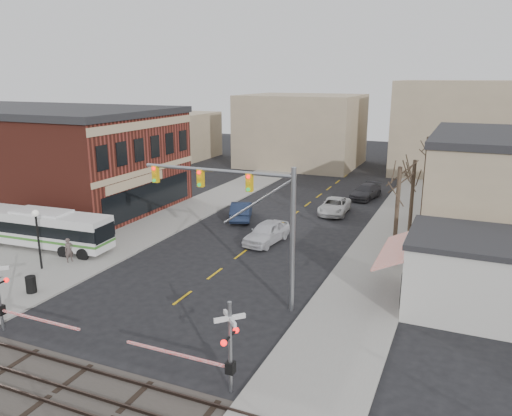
{
  "coord_description": "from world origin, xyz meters",
  "views": [
    {
      "loc": [
        14.56,
        -20.85,
        12.51
      ],
      "look_at": [
        1.04,
        10.41,
        3.5
      ],
      "focal_mm": 35.0,
      "sensor_mm": 36.0,
      "label": 1
    }
  ],
  "objects_px": {
    "street_lamp": "(37,227)",
    "car_d": "(366,192)",
    "rr_crossing_east": "(221,346)",
    "car_b": "(241,210)",
    "car_c": "(334,206)",
    "pedestrian_near": "(69,250)",
    "pedestrian_far": "(102,231)",
    "trash_bin": "(31,284)",
    "rr_crossing_west": "(5,296)",
    "transit_bus": "(43,228)",
    "traffic_signal_mast": "(248,206)",
    "car_a": "(267,232)"
  },
  "relations": [
    {
      "from": "street_lamp",
      "to": "car_d",
      "type": "relative_size",
      "value": 0.79
    },
    {
      "from": "rr_crossing_east",
      "to": "car_b",
      "type": "bearing_deg",
      "value": 113.19
    },
    {
      "from": "car_c",
      "to": "pedestrian_near",
      "type": "relative_size",
      "value": 3.08
    },
    {
      "from": "car_b",
      "to": "pedestrian_far",
      "type": "bearing_deg",
      "value": 32.9
    },
    {
      "from": "trash_bin",
      "to": "street_lamp",
      "type": "bearing_deg",
      "value": 128.03
    },
    {
      "from": "rr_crossing_west",
      "to": "car_c",
      "type": "relative_size",
      "value": 1.08
    },
    {
      "from": "transit_bus",
      "to": "pedestrian_near",
      "type": "bearing_deg",
      "value": -22.35
    },
    {
      "from": "rr_crossing_east",
      "to": "car_b",
      "type": "xyz_separation_m",
      "value": [
        -9.98,
        23.29,
        -1.15
      ]
    },
    {
      "from": "rr_crossing_east",
      "to": "pedestrian_near",
      "type": "height_order",
      "value": "rr_crossing_east"
    },
    {
      "from": "transit_bus",
      "to": "car_c",
      "type": "xyz_separation_m",
      "value": [
        17.35,
        18.29,
        -0.89
      ]
    },
    {
      "from": "rr_crossing_west",
      "to": "trash_bin",
      "type": "distance_m",
      "value": 4.72
    },
    {
      "from": "rr_crossing_west",
      "to": "car_c",
      "type": "height_order",
      "value": "rr_crossing_west"
    },
    {
      "from": "car_c",
      "to": "car_d",
      "type": "distance_m",
      "value": 7.32
    },
    {
      "from": "transit_bus",
      "to": "rr_crossing_west",
      "type": "relative_size",
      "value": 1.97
    },
    {
      "from": "traffic_signal_mast",
      "to": "street_lamp",
      "type": "xyz_separation_m",
      "value": [
        -14.63,
        -1.08,
        -2.66
      ]
    },
    {
      "from": "street_lamp",
      "to": "car_c",
      "type": "bearing_deg",
      "value": 56.63
    },
    {
      "from": "car_b",
      "to": "car_c",
      "type": "xyz_separation_m",
      "value": [
        7.24,
        5.2,
        -0.1
      ]
    },
    {
      "from": "street_lamp",
      "to": "car_b",
      "type": "distance_m",
      "value": 18.0
    },
    {
      "from": "traffic_signal_mast",
      "to": "car_d",
      "type": "xyz_separation_m",
      "value": [
        1.1,
        27.72,
        -4.95
      ]
    },
    {
      "from": "car_b",
      "to": "transit_bus",
      "type": "bearing_deg",
      "value": 31.34
    },
    {
      "from": "rr_crossing_east",
      "to": "car_a",
      "type": "relative_size",
      "value": 1.13
    },
    {
      "from": "rr_crossing_east",
      "to": "car_b",
      "type": "height_order",
      "value": "rr_crossing_east"
    },
    {
      "from": "rr_crossing_west",
      "to": "pedestrian_near",
      "type": "distance_m",
      "value": 9.56
    },
    {
      "from": "car_a",
      "to": "car_d",
      "type": "height_order",
      "value": "car_a"
    },
    {
      "from": "pedestrian_near",
      "to": "pedestrian_far",
      "type": "relative_size",
      "value": 1.13
    },
    {
      "from": "rr_crossing_east",
      "to": "car_b",
      "type": "distance_m",
      "value": 25.37
    },
    {
      "from": "rr_crossing_east",
      "to": "pedestrian_near",
      "type": "xyz_separation_m",
      "value": [
        -16.16,
        8.59,
        -1.01
      ]
    },
    {
      "from": "traffic_signal_mast",
      "to": "rr_crossing_west",
      "type": "height_order",
      "value": "traffic_signal_mast"
    },
    {
      "from": "car_c",
      "to": "car_d",
      "type": "height_order",
      "value": "car_d"
    },
    {
      "from": "rr_crossing_west",
      "to": "car_b",
      "type": "height_order",
      "value": "rr_crossing_west"
    },
    {
      "from": "car_c",
      "to": "transit_bus",
      "type": "bearing_deg",
      "value": -136.32
    },
    {
      "from": "traffic_signal_mast",
      "to": "rr_crossing_east",
      "type": "xyz_separation_m",
      "value": [
        2.34,
        -7.94,
        -3.73
      ]
    },
    {
      "from": "car_b",
      "to": "pedestrian_near",
      "type": "xyz_separation_m",
      "value": [
        -6.18,
        -14.7,
        0.15
      ]
    },
    {
      "from": "rr_crossing_west",
      "to": "car_d",
      "type": "distance_m",
      "value": 37.28
    },
    {
      "from": "traffic_signal_mast",
      "to": "trash_bin",
      "type": "height_order",
      "value": "traffic_signal_mast"
    },
    {
      "from": "traffic_signal_mast",
      "to": "street_lamp",
      "type": "distance_m",
      "value": 14.91
    },
    {
      "from": "rr_crossing_east",
      "to": "pedestrian_far",
      "type": "distance_m",
      "value": 21.83
    },
    {
      "from": "car_c",
      "to": "car_b",
      "type": "bearing_deg",
      "value": -147.15
    },
    {
      "from": "pedestrian_near",
      "to": "trash_bin",
      "type": "bearing_deg",
      "value": -136.75
    },
    {
      "from": "rr_crossing_west",
      "to": "pedestrian_far",
      "type": "height_order",
      "value": "rr_crossing_west"
    },
    {
      "from": "street_lamp",
      "to": "trash_bin",
      "type": "relative_size",
      "value": 4.03
    },
    {
      "from": "transit_bus",
      "to": "car_d",
      "type": "bearing_deg",
      "value": 53.49
    },
    {
      "from": "pedestrian_near",
      "to": "pedestrian_far",
      "type": "distance_m",
      "value": 4.82
    },
    {
      "from": "trash_bin",
      "to": "car_b",
      "type": "height_order",
      "value": "car_b"
    },
    {
      "from": "traffic_signal_mast",
      "to": "trash_bin",
      "type": "bearing_deg",
      "value": -161.23
    },
    {
      "from": "transit_bus",
      "to": "car_d",
      "type": "relative_size",
      "value": 2.16
    },
    {
      "from": "transit_bus",
      "to": "traffic_signal_mast",
      "type": "bearing_deg",
      "value": -7.28
    },
    {
      "from": "car_a",
      "to": "transit_bus",
      "type": "bearing_deg",
      "value": -145.02
    },
    {
      "from": "rr_crossing_west",
      "to": "street_lamp",
      "type": "relative_size",
      "value": 1.38
    },
    {
      "from": "transit_bus",
      "to": "street_lamp",
      "type": "distance_m",
      "value": 4.78
    }
  ]
}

